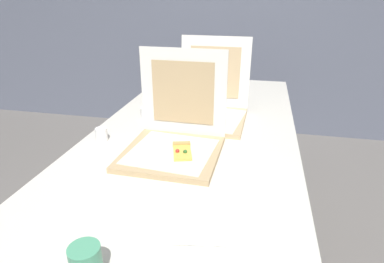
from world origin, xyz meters
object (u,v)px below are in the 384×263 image
cup_white_mid (146,113)px  pizza_box_front (175,139)px  pizza_box_middle (209,108)px  cup_white_near_center (102,135)px  cup_white_far (165,102)px  table (195,139)px  napkin_pile (200,227)px

cup_white_mid → pizza_box_front: bearing=-54.1°
pizza_box_middle → cup_white_near_center: pizza_box_middle is taller
pizza_box_middle → cup_white_far: size_ratio=7.08×
pizza_box_middle → cup_white_near_center: size_ratio=7.08×
cup_white_near_center → cup_white_mid: (0.09, 0.31, 0.00)m
table → pizza_box_front: pizza_box_front is taller
cup_white_mid → napkin_pile: 0.90m
napkin_pile → pizza_box_front: bearing=113.4°
cup_white_mid → table: bearing=-20.3°
pizza_box_middle → napkin_pile: 0.86m
pizza_box_front → napkin_pile: 0.49m
table → pizza_box_front: (-0.04, -0.24, 0.10)m
table → cup_white_far: (-0.24, 0.30, 0.08)m
cup_white_near_center → cup_white_far: same height
pizza_box_front → pizza_box_middle: 0.41m
table → cup_white_far: cup_white_far is taller
table → cup_white_near_center: cup_white_near_center is taller
cup_white_near_center → napkin_pile: bearing=-41.7°
cup_white_far → napkin_pile: (0.39, -0.98, -0.03)m
cup_white_far → table: bearing=-51.1°
cup_white_far → cup_white_near_center: bearing=-105.6°
cup_white_near_center → cup_white_far: bearing=74.4°
napkin_pile → pizza_box_middle: bearing=97.9°
cup_white_mid → cup_white_far: bearing=76.9°
cup_white_far → cup_white_mid: same height
pizza_box_front → cup_white_far: pizza_box_front is taller
cup_white_far → cup_white_mid: 0.20m
table → pizza_box_middle: (0.04, 0.17, 0.10)m
pizza_box_middle → napkin_pile: (0.12, -0.85, -0.05)m
table → cup_white_mid: bearing=159.7°
pizza_box_front → napkin_pile: bearing=-65.2°
pizza_box_front → cup_white_near_center: pizza_box_front is taller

